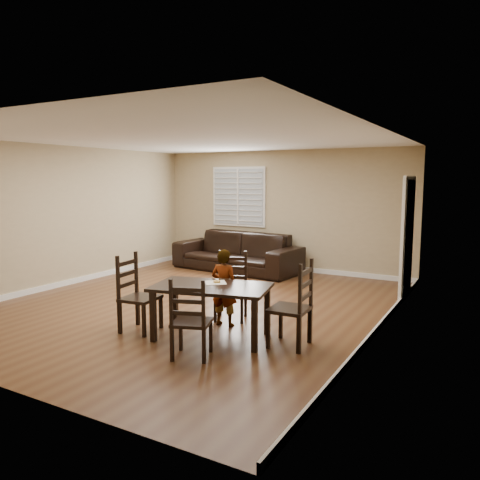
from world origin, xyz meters
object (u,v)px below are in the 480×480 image
object	(u,v)px
child	(224,288)
chair_far	(189,324)
sofa	(237,252)
chair_left	(132,296)
chair_near	(232,288)
chair_right	(300,308)
donut	(217,281)
dining_table	(211,292)

from	to	relation	value
child	chair_far	bearing A→B (deg)	101.35
child	sofa	distance (m)	4.03
chair_far	chair_left	xyz separation A→B (m)	(-1.32, 0.53, 0.05)
chair_near	chair_right	distance (m)	1.53
donut	chair_left	bearing A→B (deg)	-159.45
child	donut	size ratio (longest dim) A/B	11.35
chair_right	chair_near	bearing A→B (deg)	-119.98
chair_left	donut	xyz separation A→B (m)	(1.11, 0.42, 0.24)
donut	chair_right	bearing A→B (deg)	3.54
sofa	chair_right	bearing A→B (deg)	-44.98
chair_far	chair_left	bearing A→B (deg)	-41.62
dining_table	sofa	world-z (taller)	sofa
dining_table	child	size ratio (longest dim) A/B	1.50
donut	dining_table	bearing A→B (deg)	-83.27
child	chair_near	bearing A→B (deg)	-77.27
chair_near	sofa	world-z (taller)	chair_near
chair_far	donut	xyz separation A→B (m)	(-0.21, 0.94, 0.29)
chair_far	child	xyz separation A→B (m)	(-0.32, 1.30, 0.11)
chair_far	chair_right	xyz separation A→B (m)	(0.94, 1.01, 0.06)
dining_table	chair_left	size ratio (longest dim) A/B	1.55
chair_left	dining_table	bearing A→B (deg)	-84.39
sofa	dining_table	bearing A→B (deg)	-58.10
chair_left	donut	distance (m)	1.21
chair_left	child	distance (m)	1.27
chair_right	dining_table	bearing A→B (deg)	-81.09
chair_near	chair_left	world-z (taller)	chair_left
chair_left	child	xyz separation A→B (m)	(1.00, 0.77, 0.07)
chair_left	chair_right	distance (m)	2.31
chair_left	sofa	size ratio (longest dim) A/B	0.36
chair_right	donut	bearing A→B (deg)	-89.48
dining_table	donut	bearing A→B (deg)	83.66
dining_table	sofa	distance (m)	4.55
dining_table	chair_right	distance (m)	1.16
child	sofa	world-z (taller)	child
chair_near	chair_left	size ratio (longest dim) A/B	0.94
chair_near	donut	distance (m)	0.84
chair_far	chair_near	bearing A→B (deg)	-95.93
dining_table	sofa	xyz separation A→B (m)	(-1.96, 4.10, -0.18)
dining_table	donut	distance (m)	0.20
chair_far	chair_left	distance (m)	1.42
child	sofa	size ratio (longest dim) A/B	0.38
chair_far	chair_left	size ratio (longest dim) A/B	0.90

